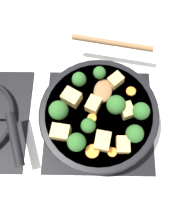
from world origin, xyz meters
The scene contains 23 objects.
ground_plane centered at (0.00, 0.00, 0.00)m, with size 2.40×2.40×0.00m, color silver.
front_burner_grate centered at (0.00, 0.00, 0.01)m, with size 0.31×0.31×0.03m.
skillet_pan centered at (0.00, 0.00, 0.06)m, with size 0.31×0.40×0.05m.
wooden_spoon centered at (0.14, -0.02, 0.09)m, with size 0.21×0.23×0.02m.
tofu_cube_center_large centered at (-0.06, 0.09, 0.10)m, with size 0.04×0.03×0.03m, color tan.
tofu_cube_near_handle centered at (0.01, 0.01, 0.09)m, with size 0.04×0.03×0.03m, color tan.
tofu_cube_east_chunk centered at (0.00, -0.07, 0.09)m, with size 0.04×0.03×0.03m, color tan.
tofu_cube_west_chunk centered at (0.08, -0.04, 0.09)m, with size 0.04×0.03×0.03m, color tan.
tofu_cube_back_piece centered at (0.03, 0.07, 0.10)m, with size 0.04×0.03×0.03m, color tan.
tofu_cube_front_piece centered at (-0.08, -0.01, 0.10)m, with size 0.04×0.04×0.04m, color tan.
tofu_cube_mid_small centered at (-0.09, -0.06, 0.09)m, with size 0.04×0.03×0.03m, color tan.
broccoli_floret_near_spoon centered at (-0.01, -0.10, 0.11)m, with size 0.04×0.04×0.05m.
broccoli_floret_center_top centered at (-0.01, 0.10, 0.11)m, with size 0.05×0.05×0.05m.
broccoli_floret_east_rim centered at (0.08, 0.05, 0.10)m, with size 0.04×0.04×0.04m.
broccoli_floret_west_rim centered at (-0.06, -0.09, 0.11)m, with size 0.04×0.04×0.05m.
broccoli_floret_north_edge centered at (-0.04, 0.03, 0.10)m, with size 0.04×0.04×0.04m.
broccoli_floret_south_cluster centered at (-0.08, 0.05, 0.11)m, with size 0.04×0.04×0.05m.
broccoli_floret_mid_floret centered at (0.10, 0.00, 0.10)m, with size 0.03×0.03×0.04m.
broccoli_floret_small_inner centered at (0.01, -0.04, 0.11)m, with size 0.05×0.05×0.05m.
carrot_slice_orange_thin centered at (-0.10, 0.02, 0.08)m, with size 0.03×0.03×0.01m, color orange.
carrot_slice_near_center centered at (-0.10, -0.03, 0.08)m, with size 0.02×0.02×0.01m, color orange.
carrot_slice_edge_slice centered at (0.06, -0.08, 0.08)m, with size 0.03×0.03×0.01m, color orange.
carrot_slice_under_broccoli centered at (-0.02, 0.02, 0.08)m, with size 0.02×0.02×0.01m, color orange.
Camera 1 is at (-0.18, -0.00, 0.61)m, focal length 35.00 mm.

